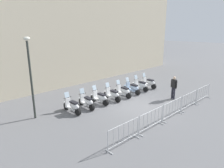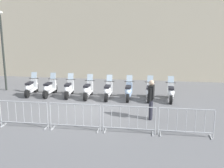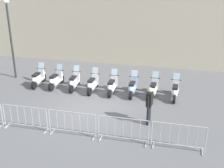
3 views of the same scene
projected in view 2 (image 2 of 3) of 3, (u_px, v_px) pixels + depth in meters
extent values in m
plane|color=slate|center=(90.00, 110.00, 13.24)|extent=(120.00, 120.00, 0.00)
cube|color=beige|center=(114.00, 4.00, 20.16)|extent=(28.02, 6.94, 10.75)
cylinder|color=black|center=(36.00, 88.00, 16.48)|extent=(0.20, 0.49, 0.48)
cylinder|color=black|center=(27.00, 94.00, 15.27)|extent=(0.20, 0.49, 0.48)
cube|color=white|center=(32.00, 90.00, 15.87)|extent=(0.40, 0.90, 0.10)
ellipsoid|color=white|center=(29.00, 87.00, 15.54)|extent=(0.47, 0.88, 0.40)
cube|color=black|center=(29.00, 83.00, 15.52)|extent=(0.36, 0.63, 0.10)
cube|color=white|center=(34.00, 84.00, 16.23)|extent=(0.36, 0.18, 0.60)
cylinder|color=black|center=(34.00, 78.00, 16.15)|extent=(0.56, 0.11, 0.04)
cube|color=silver|center=(34.00, 75.00, 16.16)|extent=(0.34, 0.18, 0.35)
cube|color=white|center=(36.00, 84.00, 16.42)|extent=(0.24, 0.34, 0.06)
cylinder|color=black|center=(55.00, 89.00, 16.30)|extent=(0.24, 0.50, 0.48)
cylinder|color=black|center=(45.00, 94.00, 15.12)|extent=(0.24, 0.50, 0.48)
cube|color=white|center=(50.00, 91.00, 15.70)|extent=(0.47, 0.91, 0.10)
ellipsoid|color=white|center=(48.00, 88.00, 15.38)|extent=(0.54, 0.90, 0.40)
cube|color=black|center=(48.00, 84.00, 15.36)|extent=(0.41, 0.65, 0.10)
cube|color=white|center=(53.00, 85.00, 16.05)|extent=(0.36, 0.21, 0.60)
cylinder|color=black|center=(53.00, 79.00, 15.98)|extent=(0.55, 0.16, 0.04)
cube|color=silver|center=(53.00, 76.00, 15.99)|extent=(0.34, 0.21, 0.35)
cube|color=white|center=(54.00, 85.00, 16.24)|extent=(0.27, 0.36, 0.06)
cylinder|color=black|center=(72.00, 90.00, 16.14)|extent=(0.19, 0.49, 0.48)
cylinder|color=black|center=(66.00, 95.00, 14.94)|extent=(0.19, 0.49, 0.48)
cube|color=white|center=(69.00, 92.00, 15.53)|extent=(0.37, 0.89, 0.10)
ellipsoid|color=white|center=(68.00, 89.00, 15.21)|extent=(0.44, 0.87, 0.40)
cube|color=black|center=(68.00, 85.00, 15.19)|extent=(0.34, 0.63, 0.10)
cube|color=white|center=(71.00, 85.00, 15.89)|extent=(0.35, 0.17, 0.60)
cylinder|color=black|center=(71.00, 80.00, 15.82)|extent=(0.56, 0.09, 0.04)
cube|color=silver|center=(71.00, 76.00, 15.83)|extent=(0.33, 0.17, 0.35)
cube|color=white|center=(72.00, 85.00, 16.08)|extent=(0.23, 0.34, 0.06)
cylinder|color=black|center=(91.00, 91.00, 15.88)|extent=(0.22, 0.50, 0.48)
cylinder|color=black|center=(85.00, 96.00, 14.69)|extent=(0.22, 0.50, 0.48)
cube|color=white|center=(88.00, 93.00, 15.28)|extent=(0.43, 0.90, 0.10)
ellipsoid|color=white|center=(87.00, 90.00, 14.95)|extent=(0.50, 0.89, 0.40)
cube|color=black|center=(87.00, 86.00, 14.93)|extent=(0.38, 0.64, 0.10)
cube|color=white|center=(90.00, 86.00, 15.63)|extent=(0.36, 0.20, 0.60)
cylinder|color=black|center=(90.00, 81.00, 15.56)|extent=(0.56, 0.13, 0.04)
cube|color=silver|center=(90.00, 77.00, 15.57)|extent=(0.34, 0.19, 0.35)
cube|color=white|center=(91.00, 86.00, 15.82)|extent=(0.25, 0.35, 0.06)
cylinder|color=black|center=(110.00, 92.00, 15.71)|extent=(0.22, 0.50, 0.48)
cylinder|color=black|center=(106.00, 97.00, 14.51)|extent=(0.22, 0.50, 0.48)
cube|color=white|center=(108.00, 94.00, 15.10)|extent=(0.42, 0.90, 0.10)
ellipsoid|color=white|center=(107.00, 91.00, 14.78)|extent=(0.49, 0.89, 0.40)
cube|color=black|center=(107.00, 86.00, 14.76)|extent=(0.37, 0.64, 0.10)
cube|color=white|center=(109.00, 87.00, 15.46)|extent=(0.36, 0.19, 0.60)
cylinder|color=black|center=(109.00, 81.00, 15.39)|extent=(0.56, 0.13, 0.04)
cube|color=silver|center=(109.00, 78.00, 15.40)|extent=(0.34, 0.19, 0.35)
cube|color=white|center=(110.00, 87.00, 15.65)|extent=(0.25, 0.35, 0.06)
cylinder|color=black|center=(129.00, 92.00, 15.59)|extent=(0.21, 0.50, 0.48)
cylinder|color=black|center=(128.00, 98.00, 14.40)|extent=(0.21, 0.50, 0.48)
cube|color=#A8C1E0|center=(129.00, 94.00, 14.99)|extent=(0.41, 0.90, 0.10)
ellipsoid|color=#A8C1E0|center=(128.00, 91.00, 14.66)|extent=(0.49, 0.89, 0.40)
cube|color=black|center=(128.00, 87.00, 14.65)|extent=(0.37, 0.64, 0.10)
cube|color=#A8C1E0|center=(129.00, 87.00, 15.35)|extent=(0.36, 0.19, 0.60)
cylinder|color=black|center=(129.00, 82.00, 15.27)|extent=(0.56, 0.12, 0.04)
cube|color=silver|center=(129.00, 78.00, 15.28)|extent=(0.34, 0.19, 0.35)
cube|color=#A8C1E0|center=(130.00, 87.00, 15.53)|extent=(0.25, 0.35, 0.06)
cylinder|color=black|center=(150.00, 93.00, 15.49)|extent=(0.23, 0.50, 0.48)
cylinder|color=black|center=(149.00, 98.00, 14.30)|extent=(0.23, 0.50, 0.48)
cube|color=white|center=(149.00, 95.00, 14.89)|extent=(0.45, 0.91, 0.10)
ellipsoid|color=white|center=(149.00, 92.00, 14.57)|extent=(0.52, 0.90, 0.40)
cube|color=black|center=(149.00, 87.00, 14.55)|extent=(0.39, 0.64, 0.10)
cube|color=white|center=(150.00, 88.00, 15.24)|extent=(0.36, 0.21, 0.60)
cylinder|color=black|center=(150.00, 82.00, 15.17)|extent=(0.56, 0.15, 0.04)
cube|color=silver|center=(150.00, 79.00, 15.18)|extent=(0.34, 0.20, 0.35)
cube|color=white|center=(150.00, 88.00, 15.43)|extent=(0.26, 0.35, 0.06)
cylinder|color=black|center=(170.00, 93.00, 15.33)|extent=(0.23, 0.50, 0.48)
cylinder|color=black|center=(171.00, 99.00, 14.13)|extent=(0.23, 0.50, 0.48)
cube|color=white|center=(171.00, 96.00, 14.72)|extent=(0.43, 0.90, 0.10)
ellipsoid|color=white|center=(171.00, 92.00, 14.40)|extent=(0.51, 0.89, 0.40)
cube|color=black|center=(171.00, 88.00, 14.38)|extent=(0.39, 0.64, 0.10)
cube|color=white|center=(170.00, 89.00, 15.08)|extent=(0.36, 0.20, 0.60)
cylinder|color=black|center=(171.00, 83.00, 15.01)|extent=(0.56, 0.14, 0.04)
cube|color=silver|center=(171.00, 79.00, 15.01)|extent=(0.34, 0.20, 0.35)
cube|color=white|center=(170.00, 89.00, 15.27)|extent=(0.26, 0.35, 0.06)
cube|color=#B2B5B7|center=(3.00, 125.00, 11.23)|extent=(0.11, 0.44, 0.04)
cube|color=#B2B5B7|center=(46.00, 128.00, 10.97)|extent=(0.11, 0.44, 0.04)
cylinder|color=#B2B5B7|center=(1.00, 113.00, 11.13)|extent=(0.04, 0.04, 1.05)
cylinder|color=#B2B5B7|center=(47.00, 116.00, 10.85)|extent=(0.04, 0.04, 1.05)
cylinder|color=#B2B5B7|center=(23.00, 102.00, 10.88)|extent=(1.95, 0.36, 0.04)
cylinder|color=#B2B5B7|center=(24.00, 123.00, 11.07)|extent=(1.95, 0.36, 0.04)
cylinder|color=#B2B5B7|center=(8.00, 111.00, 11.07)|extent=(0.02, 0.02, 0.87)
cylinder|color=#B2B5B7|center=(16.00, 112.00, 11.02)|extent=(0.02, 0.02, 0.87)
cylinder|color=#B2B5B7|center=(24.00, 112.00, 10.97)|extent=(0.02, 0.02, 0.87)
cylinder|color=#B2B5B7|center=(31.00, 113.00, 10.93)|extent=(0.02, 0.02, 0.87)
cylinder|color=#B2B5B7|center=(39.00, 113.00, 10.88)|extent=(0.02, 0.02, 0.87)
cube|color=#B2B5B7|center=(53.00, 128.00, 10.94)|extent=(0.11, 0.44, 0.04)
cube|color=#B2B5B7|center=(98.00, 131.00, 10.68)|extent=(0.11, 0.44, 0.04)
cylinder|color=#B2B5B7|center=(50.00, 116.00, 10.83)|extent=(0.04, 0.04, 1.05)
cylinder|color=#B2B5B7|center=(100.00, 118.00, 10.55)|extent=(0.04, 0.04, 1.05)
cylinder|color=#B2B5B7|center=(74.00, 104.00, 10.58)|extent=(1.95, 0.36, 0.04)
cylinder|color=#B2B5B7|center=(75.00, 125.00, 10.77)|extent=(1.95, 0.36, 0.04)
cylinder|color=#B2B5B7|center=(58.00, 114.00, 10.77)|extent=(0.02, 0.02, 0.87)
cylinder|color=#B2B5B7|center=(66.00, 114.00, 10.72)|extent=(0.02, 0.02, 0.87)
cylinder|color=#B2B5B7|center=(75.00, 115.00, 10.67)|extent=(0.02, 0.02, 0.87)
cylinder|color=#B2B5B7|center=(83.00, 115.00, 10.63)|extent=(0.02, 0.02, 0.87)
cylinder|color=#B2B5B7|center=(91.00, 116.00, 10.58)|extent=(0.02, 0.02, 0.87)
cube|color=#B2B5B7|center=(105.00, 131.00, 10.64)|extent=(0.11, 0.44, 0.04)
cube|color=#B2B5B7|center=(153.00, 134.00, 10.38)|extent=(0.11, 0.44, 0.04)
cylinder|color=#B2B5B7|center=(103.00, 118.00, 10.53)|extent=(0.04, 0.04, 1.05)
cylinder|color=#B2B5B7|center=(155.00, 121.00, 10.25)|extent=(0.04, 0.04, 1.05)
cylinder|color=#B2B5B7|center=(129.00, 106.00, 10.28)|extent=(1.95, 0.36, 0.04)
cylinder|color=#B2B5B7|center=(129.00, 128.00, 10.47)|extent=(1.95, 0.36, 0.04)
cylinder|color=#B2B5B7|center=(111.00, 117.00, 10.47)|extent=(0.02, 0.02, 0.87)
cylinder|color=#B2B5B7|center=(120.00, 117.00, 10.42)|extent=(0.02, 0.02, 0.87)
cylinder|color=#B2B5B7|center=(129.00, 118.00, 10.37)|extent=(0.02, 0.02, 0.87)
cylinder|color=#B2B5B7|center=(138.00, 118.00, 10.33)|extent=(0.02, 0.02, 0.87)
cylinder|color=#B2B5B7|center=(147.00, 118.00, 10.28)|extent=(0.02, 0.02, 0.87)
cube|color=#B2B5B7|center=(160.00, 134.00, 10.34)|extent=(0.11, 0.44, 0.04)
cube|color=#B2B5B7|center=(211.00, 137.00, 10.08)|extent=(0.11, 0.44, 0.04)
cylinder|color=#B2B5B7|center=(159.00, 121.00, 10.24)|extent=(0.04, 0.04, 1.05)
cylinder|color=#B2B5B7|center=(214.00, 124.00, 9.95)|extent=(0.04, 0.04, 1.05)
cylinder|color=#B2B5B7|center=(187.00, 109.00, 9.98)|extent=(1.95, 0.36, 0.04)
cylinder|color=#B2B5B7|center=(185.00, 132.00, 10.17)|extent=(1.95, 0.36, 0.04)
cylinder|color=#B2B5B7|center=(168.00, 119.00, 10.17)|extent=(0.02, 0.02, 0.87)
cylinder|color=#B2B5B7|center=(177.00, 120.00, 10.12)|extent=(0.02, 0.02, 0.87)
cylinder|color=#B2B5B7|center=(186.00, 120.00, 10.07)|extent=(0.02, 0.02, 0.87)
cylinder|color=#B2B5B7|center=(196.00, 121.00, 10.03)|extent=(0.02, 0.02, 0.87)
cylinder|color=#B2B5B7|center=(205.00, 121.00, 9.98)|extent=(0.02, 0.02, 0.87)
cylinder|color=#2D332D|center=(3.00, 54.00, 16.52)|extent=(0.12, 0.12, 4.50)
ellipsoid|color=silver|center=(0.00, 13.00, 15.99)|extent=(0.36, 0.36, 0.20)
cylinder|color=#23232D|center=(150.00, 110.00, 11.80)|extent=(0.14, 0.14, 0.90)
cylinder|color=#23232D|center=(151.00, 109.00, 11.97)|extent=(0.14, 0.14, 0.90)
cube|color=black|center=(151.00, 92.00, 11.72)|extent=(0.32, 0.41, 0.60)
sphere|color=beige|center=(152.00, 83.00, 11.62)|extent=(0.22, 0.22, 0.22)
cylinder|color=black|center=(150.00, 95.00, 11.51)|extent=(0.09, 0.09, 0.55)
cylinder|color=black|center=(152.00, 92.00, 11.94)|extent=(0.09, 0.09, 0.55)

